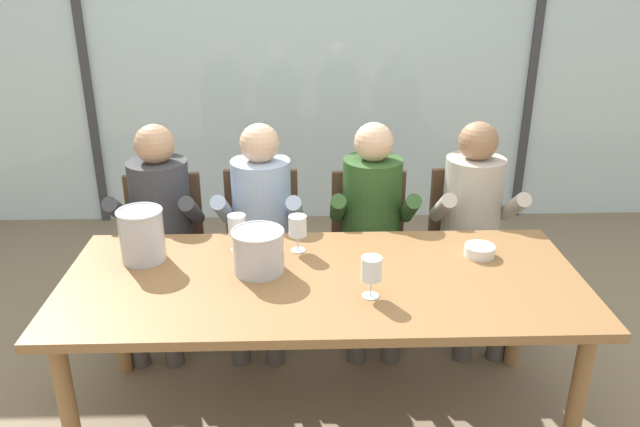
{
  "coord_description": "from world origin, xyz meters",
  "views": [
    {
      "loc": [
        -0.09,
        -2.37,
        2.01
      ],
      "look_at": [
        0.0,
        0.35,
        0.87
      ],
      "focal_mm": 35.38,
      "sensor_mm": 36.0,
      "label": 1
    }
  ],
  "objects": [
    {
      "name": "ground",
      "position": [
        0.0,
        1.0,
        0.0
      ],
      "size": [
        14.0,
        14.0,
        0.0
      ],
      "primitive_type": "plane",
      "color": "#847056"
    },
    {
      "name": "window_glass_panel",
      "position": [
        0.0,
        2.4,
        1.3
      ],
      "size": [
        7.42,
        0.03,
        2.6
      ],
      "primitive_type": "cube",
      "color": "silver",
      "rests_on": "ground"
    },
    {
      "name": "window_mullion_left",
      "position": [
        -1.67,
        2.38,
        1.3
      ],
      "size": [
        0.06,
        0.06,
        2.6
      ],
      "primitive_type": "cube",
      "color": "#38383D",
      "rests_on": "ground"
    },
    {
      "name": "window_mullion_right",
      "position": [
        1.67,
        2.38,
        1.3
      ],
      "size": [
        0.06,
        0.06,
        2.6
      ],
      "primitive_type": "cube",
      "color": "#38383D",
      "rests_on": "ground"
    },
    {
      "name": "hillside_vineyard",
      "position": [
        0.0,
        6.5,
        0.93
      ],
      "size": [
        13.42,
        2.4,
        1.86
      ],
      "primitive_type": "cube",
      "color": "#477A38",
      "rests_on": "ground"
    },
    {
      "name": "dining_table",
      "position": [
        0.0,
        0.0,
        0.65
      ],
      "size": [
        2.22,
        0.93,
        0.72
      ],
      "color": "olive",
      "rests_on": "ground"
    },
    {
      "name": "chair_near_curtain",
      "position": [
        -0.85,
        0.85,
        0.5
      ],
      "size": [
        0.48,
        0.48,
        0.87
      ],
      "rotation": [
        0.0,
        0.0,
        0.1
      ],
      "color": "brown",
      "rests_on": "ground"
    },
    {
      "name": "chair_left_of_center",
      "position": [
        -0.32,
        0.91,
        0.5
      ],
      "size": [
        0.44,
        0.44,
        0.87
      ],
      "rotation": [
        0.0,
        0.0,
        -0.01
      ],
      "color": "brown",
      "rests_on": "ground"
    },
    {
      "name": "chair_center",
      "position": [
        0.29,
        0.86,
        0.5
      ],
      "size": [
        0.45,
        0.45,
        0.87
      ],
      "rotation": [
        0.0,
        0.0,
        -0.01
      ],
      "color": "brown",
      "rests_on": "ground"
    },
    {
      "name": "chair_right_of_center",
      "position": [
        0.88,
        0.9,
        0.5
      ],
      "size": [
        0.47,
        0.47,
        0.87
      ],
      "rotation": [
        0.0,
        0.0,
        0.07
      ],
      "color": "brown",
      "rests_on": "ground"
    },
    {
      "name": "person_charcoal_jacket",
      "position": [
        -0.85,
        0.74,
        0.68
      ],
      "size": [
        0.46,
        0.61,
        1.19
      ],
      "rotation": [
        0.0,
        0.0,
        -0.01
      ],
      "color": "#38383D",
      "rests_on": "ground"
    },
    {
      "name": "person_pale_blue_shirt",
      "position": [
        -0.31,
        0.74,
        0.68
      ],
      "size": [
        0.48,
        0.62,
        1.19
      ],
      "rotation": [
        0.0,
        0.0,
        -0.05
      ],
      "color": "#9EB2D1",
      "rests_on": "ground"
    },
    {
      "name": "person_olive_shirt",
      "position": [
        0.3,
        0.74,
        0.68
      ],
      "size": [
        0.47,
        0.62,
        1.19
      ],
      "rotation": [
        0.0,
        0.0,
        -0.03
      ],
      "color": "#2D5123",
      "rests_on": "ground"
    },
    {
      "name": "person_beige_jumper",
      "position": [
        0.85,
        0.74,
        0.68
      ],
      "size": [
        0.46,
        0.61,
        1.19
      ],
      "rotation": [
        0.0,
        0.0,
        -0.01
      ],
      "color": "#B7AD9E",
      "rests_on": "ground"
    },
    {
      "name": "ice_bucket_primary",
      "position": [
        -0.8,
        0.2,
        0.85
      ],
      "size": [
        0.2,
        0.2,
        0.24
      ],
      "color": "#B7B7BC",
      "rests_on": "dining_table"
    },
    {
      "name": "ice_bucket_secondary",
      "position": [
        -0.27,
        0.07,
        0.82
      ],
      "size": [
        0.23,
        0.23,
        0.19
      ],
      "color": "#B7B7BC",
      "rests_on": "dining_table"
    },
    {
      "name": "tasting_bowl",
      "position": [
        0.72,
        0.19,
        0.75
      ],
      "size": [
        0.14,
        0.14,
        0.05
      ],
      "primitive_type": "cylinder",
      "color": "silver",
      "rests_on": "dining_table"
    },
    {
      "name": "wine_glass_by_left_taster",
      "position": [
        -0.38,
        0.28,
        0.84
      ],
      "size": [
        0.08,
        0.08,
        0.17
      ],
      "color": "silver",
      "rests_on": "dining_table"
    },
    {
      "name": "wine_glass_near_bucket",
      "position": [
        -0.11,
        0.26,
        0.84
      ],
      "size": [
        0.08,
        0.08,
        0.17
      ],
      "color": "silver",
      "rests_on": "dining_table"
    },
    {
      "name": "wine_glass_center_pour",
      "position": [
        0.19,
        -0.16,
        0.84
      ],
      "size": [
        0.08,
        0.08,
        0.17
      ],
      "color": "silver",
      "rests_on": "dining_table"
    }
  ]
}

